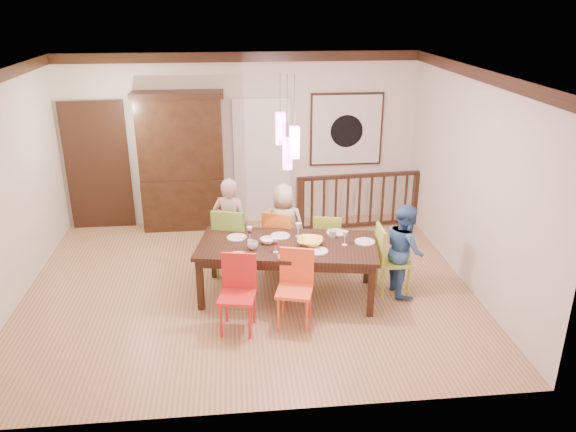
{
  "coord_description": "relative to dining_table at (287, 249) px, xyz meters",
  "views": [
    {
      "loc": [
        -0.16,
        -6.84,
        3.74
      ],
      "look_at": [
        0.55,
        0.09,
        0.99
      ],
      "focal_mm": 35.0,
      "sensor_mm": 36.0,
      "label": 1
    }
  ],
  "objects": [
    {
      "name": "dining_table",
      "position": [
        0.0,
        0.0,
        0.0
      ],
      "size": [
        2.44,
        1.43,
        0.75
      ],
      "rotation": [
        0.0,
        0.0,
        -0.18
      ],
      "color": "black",
      "rests_on": "floor"
    },
    {
      "name": "panel_door",
      "position": [
        -2.91,
        2.72,
        0.38
      ],
      "size": [
        1.04,
        0.07,
        2.24
      ],
      "primitive_type": "cube",
      "color": "black",
      "rests_on": "wall_back"
    },
    {
      "name": "wall_back",
      "position": [
        -0.51,
        2.77,
        0.78
      ],
      "size": [
        6.0,
        0.0,
        6.0
      ],
      "primitive_type": "plane",
      "rotation": [
        1.57,
        0.0,
        0.0
      ],
      "color": "beige",
      "rests_on": "floor"
    },
    {
      "name": "person_far_left",
      "position": [
        -0.73,
        0.83,
        0.02
      ],
      "size": [
        0.59,
        0.48,
        1.4
      ],
      "primitive_type": "imported",
      "rotation": [
        0.0,
        0.0,
        2.8
      ],
      "color": "#D1A69F",
      "rests_on": "floor"
    },
    {
      "name": "balustrade",
      "position": [
        1.46,
        2.22,
        -0.17
      ],
      "size": [
        2.19,
        0.25,
        0.96
      ],
      "rotation": [
        0.0,
        0.0,
        0.08
      ],
      "color": "black",
      "rests_on": "floor"
    },
    {
      "name": "wall_right",
      "position": [
        2.49,
        0.27,
        0.78
      ],
      "size": [
        0.0,
        5.0,
        5.0
      ],
      "primitive_type": "plane",
      "rotation": [
        1.57,
        0.0,
        -1.57
      ],
      "color": "beige",
      "rests_on": "floor"
    },
    {
      "name": "plate_far_left",
      "position": [
        -0.65,
        0.26,
        0.08
      ],
      "size": [
        0.26,
        0.26,
        0.01
      ],
      "primitive_type": "cylinder",
      "color": "white",
      "rests_on": "dining_table"
    },
    {
      "name": "plate_near_left",
      "position": [
        -0.65,
        -0.32,
        0.08
      ],
      "size": [
        0.26,
        0.26,
        0.01
      ],
      "primitive_type": "cylinder",
      "color": "white",
      "rests_on": "dining_table"
    },
    {
      "name": "cup_right",
      "position": [
        0.62,
        0.14,
        0.13
      ],
      "size": [
        0.15,
        0.15,
        0.1
      ],
      "primitive_type": "imported",
      "rotation": [
        0.0,
        0.0,
        -0.41
      ],
      "color": "silver",
      "rests_on": "dining_table"
    },
    {
      "name": "wine_glass_c",
      "position": [
        -0.17,
        -0.24,
        0.17
      ],
      "size": [
        0.08,
        0.08,
        0.19
      ],
      "primitive_type": null,
      "color": "#590C19",
      "rests_on": "dining_table"
    },
    {
      "name": "pendant_cluster",
      "position": [
        0.0,
        -0.0,
        1.43
      ],
      "size": [
        0.27,
        0.21,
        1.14
      ],
      "color": "#F84AA8",
      "rests_on": "ceiling"
    },
    {
      "name": "wine_glass_d",
      "position": [
        0.73,
        -0.11,
        0.17
      ],
      "size": [
        0.08,
        0.08,
        0.19
      ],
      "primitive_type": null,
      "color": "silver",
      "rests_on": "dining_table"
    },
    {
      "name": "plate_end_right",
      "position": [
        1.01,
        -0.05,
        0.08
      ],
      "size": [
        0.26,
        0.26,
        0.01
      ],
      "primitive_type": "cylinder",
      "color": "white",
      "rests_on": "dining_table"
    },
    {
      "name": "wine_glass_a",
      "position": [
        -0.48,
        0.16,
        0.17
      ],
      "size": [
        0.08,
        0.08,
        0.19
      ],
      "primitive_type": null,
      "color": "#590C19",
      "rests_on": "dining_table"
    },
    {
      "name": "chair_far_left",
      "position": [
        -0.7,
        0.72,
        -0.09
      ],
      "size": [
        0.57,
        0.57,
        1.02
      ],
      "rotation": [
        0.0,
        0.0,
        2.87
      ],
      "color": "#6EA433",
      "rests_on": "floor"
    },
    {
      "name": "chair_near_mid",
      "position": [
        0.01,
        -0.71,
        -0.14
      ],
      "size": [
        0.51,
        0.51,
        0.93
      ],
      "rotation": [
        0.0,
        0.0,
        -0.26
      ],
      "color": "#F75A28",
      "rests_on": "floor"
    },
    {
      "name": "plate_far_right",
      "position": [
        0.69,
        0.28,
        0.08
      ],
      "size": [
        0.26,
        0.26,
        0.01
      ],
      "primitive_type": "cylinder",
      "color": "white",
      "rests_on": "dining_table"
    },
    {
      "name": "painting",
      "position": [
        1.29,
        2.74,
        0.93
      ],
      "size": [
        1.25,
        0.06,
        1.25
      ],
      "color": "black",
      "rests_on": "wall_back"
    },
    {
      "name": "cup_left",
      "position": [
        -0.45,
        -0.12,
        0.13
      ],
      "size": [
        0.15,
        0.15,
        0.1
      ],
      "primitive_type": "imported",
      "rotation": [
        0.0,
        0.0,
        0.12
      ],
      "color": "silver",
      "rests_on": "dining_table"
    },
    {
      "name": "person_end_right",
      "position": [
        1.54,
        -0.06,
        -0.05
      ],
      "size": [
        0.5,
        0.62,
        1.24
      ],
      "primitive_type": "imported",
      "rotation": [
        0.0,
        0.0,
        1.62
      ],
      "color": "#3966A0",
      "rests_on": "floor"
    },
    {
      "name": "chair_far_mid",
      "position": [
        -0.02,
        0.76,
        -0.13
      ],
      "size": [
        0.56,
        0.56,
        0.94
      ],
      "rotation": [
        0.0,
        0.0,
        2.74
      ],
      "color": "orange",
      "rests_on": "floor"
    },
    {
      "name": "serving_bowl",
      "position": [
        0.29,
        -0.06,
        0.12
      ],
      "size": [
        0.41,
        0.41,
        0.08
      ],
      "primitive_type": "imported",
      "rotation": [
        0.0,
        0.0,
        -0.28
      ],
      "color": "yellow",
      "rests_on": "dining_table"
    },
    {
      "name": "chair_far_right",
      "position": [
        0.65,
        0.74,
        -0.17
      ],
      "size": [
        0.46,
        0.46,
        0.87
      ],
      "rotation": [
        0.0,
        0.0,
        2.96
      ],
      "color": "#93AD29",
      "rests_on": "floor"
    },
    {
      "name": "ceiling",
      "position": [
        -0.51,
        0.27,
        2.23
      ],
      "size": [
        6.0,
        6.0,
        0.0
      ],
      "primitive_type": "plane",
      "rotation": [
        3.14,
        0.0,
        0.0
      ],
      "color": "white",
      "rests_on": "wall_back"
    },
    {
      "name": "chair_end_right",
      "position": [
        1.41,
        -0.05,
        -0.13
      ],
      "size": [
        0.44,
        0.44,
        0.94
      ],
      "rotation": [
        0.0,
        0.0,
        1.54
      ],
      "color": "#A4C539",
      "rests_on": "floor"
    },
    {
      "name": "napkin",
      "position": [
        -0.07,
        -0.4,
        0.08
      ],
      "size": [
        0.18,
        0.14,
        0.01
      ],
      "primitive_type": "cube",
      "color": "#D83359",
      "rests_on": "dining_table"
    },
    {
      "name": "chair_near_left",
      "position": [
        -0.67,
        -0.77,
        -0.14
      ],
      "size": [
        0.49,
        0.49,
        0.92
      ],
      "rotation": [
        0.0,
        0.0,
        -0.19
      ],
      "color": "red",
      "rests_on": "floor"
    },
    {
      "name": "person_far_mid",
      "position": [
        0.03,
        0.88,
        -0.04
      ],
      "size": [
        0.65,
        0.46,
        1.26
      ],
      "primitive_type": "imported",
      "rotation": [
        0.0,
        0.0,
        3.05
      ],
      "color": "#C2B292",
      "rests_on": "floor"
    },
    {
      "name": "floor",
      "position": [
        -0.51,
        0.27,
        -0.67
      ],
      "size": [
        6.0,
        6.0,
        0.0
      ],
      "primitive_type": "plane",
      "color": "#9A6E4A",
      "rests_on": "ground"
    },
    {
      "name": "white_doorway",
      "position": [
        -0.16,
        2.74,
        0.38
      ],
      "size": [
        0.97,
        0.05,
        2.22
      ],
      "primitive_type": "cube",
      "color": "silver",
      "rests_on": "wall_back"
    },
    {
      "name": "crown_molding",
      "position": [
        -0.51,
        0.27,
        2.15
      ],
      "size": [
        6.0,
        5.0,
        0.16
      ],
      "primitive_type": null,
      "color": "black",
      "rests_on": "wall_back"
    },
    {
      "name": "plate_far_mid",
      "position": [
        -0.07,
        0.25,
        0.08
      ],
      "size": [
        0.26,
        0.26,
        0.01
      ],
      "primitive_type": "cylinder",
      "color": "white",
      "rests_on": "dining_table"
    },
    {
      "name": "china_hutch",
      "position": [
        -1.5,
        2.57,
        0.49
      ],
      "size": [
        1.47,
        0.46,
        2.32
      ],
      "color": "black",
      "rests_on": "floor"
    },
    {
      "name": "wine_glass_b",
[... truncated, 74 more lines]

